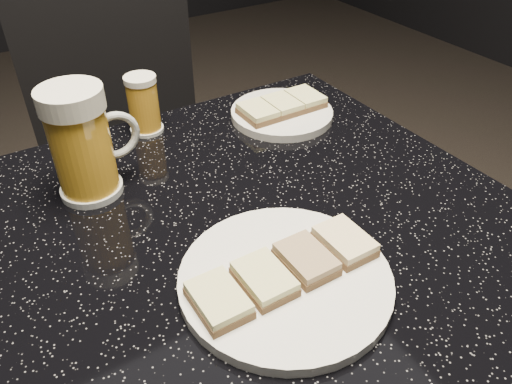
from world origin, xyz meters
TOP-DOWN VIEW (x-y plane):
  - plate_large at (-0.03, -0.11)m, footprint 0.24×0.24m
  - plate_small at (0.19, 0.22)m, footprint 0.18×0.18m
  - table at (0.00, 0.00)m, footprint 0.70×0.70m
  - beer_mug at (-0.16, 0.18)m, footprint 0.13×0.09m
  - beer_tumbler at (-0.03, 0.30)m, footprint 0.06×0.06m
  - chair at (0.04, 0.66)m, footprint 0.47×0.47m
  - canapes_on_plate_large at (-0.03, -0.11)m, footprint 0.22×0.07m
  - canapes_on_plate_small at (0.19, 0.22)m, footprint 0.15×0.07m

SIDE VIEW (x-z plane):
  - chair at x=0.04m, z-range 0.06..0.94m
  - table at x=0.00m, z-range 0.13..0.88m
  - plate_large at x=-0.03m, z-range 0.75..0.76m
  - plate_small at x=0.19m, z-range 0.75..0.76m
  - canapes_on_plate_large at x=-0.03m, z-range 0.76..0.78m
  - canapes_on_plate_small at x=0.19m, z-range 0.76..0.78m
  - beer_tumbler at x=-0.03m, z-range 0.75..0.85m
  - beer_mug at x=-0.16m, z-range 0.75..0.91m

